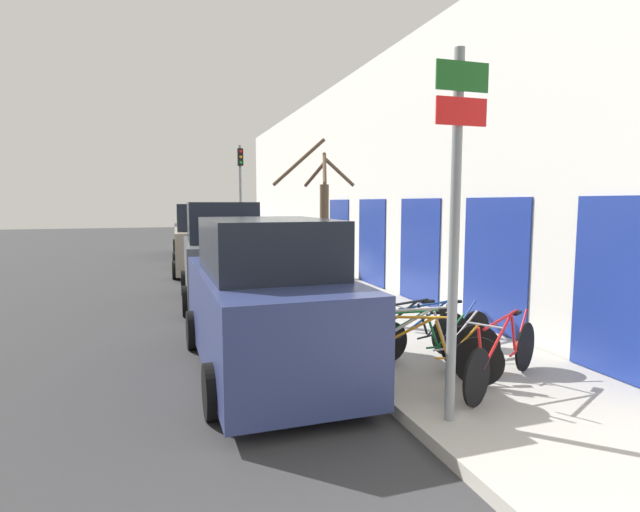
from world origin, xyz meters
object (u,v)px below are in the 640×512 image
Objects in this scene: bicycle_0 at (503,356)px; bicycle_5 at (434,332)px; bicycle_4 at (403,337)px; pedestrian_near at (314,247)px; bicycle_2 at (415,347)px; parked_car_3 at (195,234)px; parked_car_0 at (265,302)px; bicycle_1 at (417,353)px; signpost at (455,222)px; parked_car_2 at (201,242)px; parked_car_1 at (222,258)px; bicycle_3 at (410,344)px; street_tree at (323,237)px; traffic_light at (241,188)px.

bicycle_5 is (-0.15, 1.46, -0.03)m from bicycle_0.
pedestrian_near is (1.29, 8.70, 0.54)m from bicycle_4.
bicycle_0 is at bearing -115.71° from bicycle_2.
parked_car_3 is at bearing -23.68° from bicycle_0.
parked_car_0 reaches higher than bicycle_2.
bicycle_2 is 1.06m from bicycle_5.
bicycle_1 is 0.70m from bicycle_4.
signpost is 2.10× the size of bicycle_1.
bicycle_5 is 8.49m from pedestrian_near.
parked_car_2 is (-1.91, 12.32, 0.55)m from bicycle_2.
signpost is at bearing -60.94° from parked_car_0.
parked_car_1 is (-1.78, 6.73, 0.60)m from bicycle_1.
parked_car_1 is 4.16m from pedestrian_near.
bicycle_1 is 0.77× the size of bicycle_4.
bicycle_0 is at bearing -122.16° from bicycle_3.
traffic_light is at bearing 91.07° from street_tree.
street_tree is at bearing 19.74° from bicycle_3.
pedestrian_near is (1.67, 10.57, -1.22)m from signpost.
bicycle_2 is 6.83m from parked_car_1.
bicycle_3 is 0.86m from bicycle_5.
parked_car_0 reaches higher than bicycle_4.
parked_car_0 is at bearing 70.83° from bicycle_5.
traffic_light reaches higher than bicycle_0.
traffic_light is (-1.22, 13.87, 2.48)m from bicycle_0.
signpost is 10.77m from pedestrian_near.
parked_car_2 reaches higher than bicycle_0.
bicycle_2 is 0.53× the size of traffic_light.
bicycle_3 is at bearing -71.73° from parked_car_1.
street_tree is (0.14, 4.94, -0.48)m from signpost.
traffic_light is at bearing -77.28° from pedestrian_near.
parked_car_0 reaches higher than bicycle_1.
signpost is 1.08× the size of street_tree.
parked_car_3 is (0.06, 17.21, -0.03)m from parked_car_0.
bicycle_2 is 0.98× the size of bicycle_4.
bicycle_5 is at bearing -7.62° from bicycle_1.
traffic_light reaches higher than street_tree.
bicycle_2 is at bearing -177.74° from bicycle_3.
traffic_light is at bearing -3.45° from bicycle_5.
signpost reaches higher than street_tree.
bicycle_1 is 1.23m from bicycle_5.
street_tree is (-0.21, 3.35, 1.30)m from bicycle_3.
street_tree reaches higher than parked_car_3.
bicycle_0 is at bearing -67.81° from parked_car_1.
parked_car_3 is 1.30× the size of street_tree.
street_tree is 0.80× the size of traffic_light.
bicycle_1 is 0.83× the size of bicycle_5.
street_tree is (-0.90, 2.83, 1.31)m from bicycle_5.
bicycle_1 is 3.97m from street_tree.
signpost is 2.41m from bicycle_3.
bicycle_4 is (0.38, 1.87, -1.76)m from signpost.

